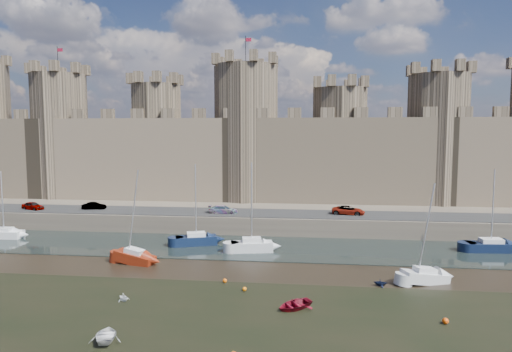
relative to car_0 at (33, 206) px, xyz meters
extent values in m
plane|color=black|center=(28.27, -32.88, -3.12)|extent=(160.00, 160.00, 0.00)
cube|color=black|center=(28.27, -8.88, -3.08)|extent=(160.00, 12.00, 0.08)
cube|color=#4C443A|center=(28.27, 27.12, -1.87)|extent=(160.00, 60.00, 2.50)
cube|color=black|center=(28.27, 1.12, -0.57)|extent=(160.00, 7.00, 0.10)
cube|color=#42382B|center=(28.27, 15.12, 6.38)|extent=(100.00, 9.00, 14.00)
cylinder|color=#42382B|center=(-3.73, 15.12, 10.38)|extent=(10.00, 10.00, 22.00)
cylinder|color=black|center=(-3.73, 15.12, 23.88)|extent=(0.10, 0.10, 5.00)
cube|color=maroon|center=(-3.23, 15.12, 25.68)|extent=(1.00, 0.03, 0.60)
cylinder|color=#42382B|center=(14.27, 15.12, 9.38)|extent=(9.00, 9.00, 20.00)
cylinder|color=#42382B|center=(30.27, 15.12, 10.88)|extent=(11.00, 11.00, 23.00)
cylinder|color=black|center=(30.27, 15.12, 24.88)|extent=(0.10, 0.10, 5.00)
cube|color=maroon|center=(30.77, 15.12, 26.68)|extent=(1.00, 0.03, 0.60)
cylinder|color=#42382B|center=(46.27, 15.12, 8.88)|extent=(9.00, 9.00, 19.00)
cylinder|color=#42382B|center=(62.27, 15.12, 9.88)|extent=(10.00, 10.00, 21.00)
imported|color=gray|center=(0.00, 0.00, 0.00)|extent=(3.94, 2.62, 1.25)
imported|color=gray|center=(9.06, 1.27, -0.06)|extent=(3.61, 1.84, 1.14)
imported|color=gray|center=(29.05, 0.26, -0.02)|extent=(4.19, 1.83, 1.20)
imported|color=gray|center=(46.82, 1.34, 0.01)|extent=(4.88, 2.83, 1.28)
cube|color=silver|center=(0.86, -7.91, -2.56)|extent=(4.86, 2.04, 0.98)
cube|color=silver|center=(0.86, -7.91, -1.85)|extent=(2.18, 1.38, 0.44)
cylinder|color=silver|center=(0.86, -7.91, 1.92)|extent=(0.14, 0.14, 7.98)
cube|color=#0E1A33|center=(27.27, -8.54, -2.49)|extent=(5.43, 3.56, 1.11)
cube|color=silver|center=(27.27, -8.54, -1.69)|extent=(2.58, 2.06, 0.50)
cylinder|color=silver|center=(27.27, -8.54, 2.58)|extent=(0.14, 0.14, 9.05)
cube|color=silver|center=(34.59, -10.90, -2.47)|extent=(5.18, 2.83, 1.15)
cube|color=silver|center=(34.59, -10.90, -1.63)|extent=(2.40, 1.73, 0.52)
cylinder|color=silver|center=(34.59, -10.90, 2.82)|extent=(0.14, 0.14, 9.43)
cube|color=black|center=(62.78, -7.51, -2.51)|extent=(5.70, 2.56, 1.06)
cube|color=silver|center=(62.78, -7.51, -1.74)|extent=(2.57, 1.69, 0.48)
cylinder|color=silver|center=(62.78, -7.51, 2.37)|extent=(0.14, 0.14, 8.69)
cube|color=maroon|center=(22.58, -17.01, -2.57)|extent=(4.64, 2.61, 1.12)
cube|color=silver|center=(22.58, -17.01, -1.75)|extent=(2.16, 1.58, 0.51)
cylinder|color=silver|center=(22.58, -17.01, 2.55)|extent=(0.14, 0.14, 9.13)
cube|color=silver|center=(52.18, -20.02, -2.61)|extent=(4.72, 3.11, 1.03)
cube|color=silver|center=(52.18, -20.02, -1.85)|extent=(2.25, 1.79, 0.47)
cylinder|color=silver|center=(52.18, -20.02, 2.14)|extent=(0.14, 0.14, 8.46)
imported|color=silver|center=(27.62, -34.82, -2.82)|extent=(2.83, 3.37, 0.60)
imported|color=white|center=(25.86, -27.77, -2.81)|extent=(1.59, 1.54, 0.64)
imported|color=maroon|center=(40.19, -27.83, -2.81)|extent=(3.70, 3.52, 0.62)
imported|color=black|center=(47.91, -21.41, -2.79)|extent=(1.41, 1.26, 0.67)
sphere|color=#F7630A|center=(33.46, -22.15, -2.92)|extent=(0.40, 0.40, 0.40)
sphere|color=orange|center=(35.63, -24.22, -2.93)|extent=(0.39, 0.39, 0.39)
sphere|color=#DF4909|center=(51.42, -29.41, -2.89)|extent=(0.47, 0.47, 0.47)
camera|label=1|loc=(41.26, -63.37, 11.03)|focal=32.00mm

